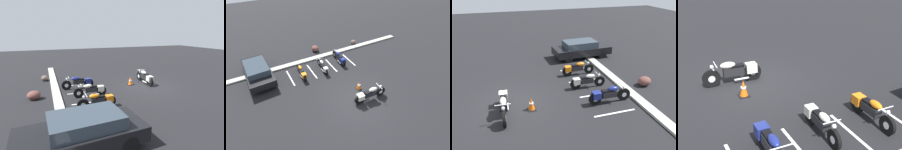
# 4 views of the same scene
# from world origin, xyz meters

# --- Properties ---
(ground) EXTENTS (60.00, 60.00, 0.00)m
(ground) POSITION_xyz_m (0.00, 0.00, 0.00)
(ground) COLOR black
(motorcycle_cream_featured) EXTENTS (2.40, 0.67, 0.94)m
(motorcycle_cream_featured) POSITION_xyz_m (0.65, -0.29, 0.50)
(motorcycle_cream_featured) COLOR black
(motorcycle_cream_featured) RESTS_ON ground
(parked_bike_0) EXTENTS (0.59, 2.09, 0.82)m
(parked_bike_0) POSITION_xyz_m (-2.35, 4.36, 0.44)
(parked_bike_0) COLOR black
(parked_bike_0) RESTS_ON ground
(parked_bike_1) EXTENTS (0.58, 2.05, 0.81)m
(parked_bike_1) POSITION_xyz_m (-0.55, 4.27, 0.43)
(parked_bike_1) COLOR black
(parked_bike_1) RESTS_ON ground
(parked_bike_2) EXTENTS (0.62, 2.23, 0.88)m
(parked_bike_2) POSITION_xyz_m (1.24, 4.68, 0.47)
(parked_bike_2) COLOR black
(parked_bike_2) RESTS_ON ground
(car_black) EXTENTS (2.00, 4.38, 1.29)m
(car_black) POSITION_xyz_m (-5.34, 5.83, 0.68)
(car_black) COLOR black
(car_black) RESTS_ON ground
(concrete_curb) EXTENTS (18.00, 0.50, 0.12)m
(concrete_curb) POSITION_xyz_m (0.00, 6.32, 0.06)
(concrete_curb) COLOR #A8A399
(concrete_curb) RESTS_ON ground
(landscape_rock_0) EXTENTS (0.77, 0.76, 0.45)m
(landscape_rock_0) POSITION_xyz_m (4.22, 6.94, 0.23)
(landscape_rock_0) COLOR brown
(landscape_rock_0) RESTS_ON ground
(landscape_rock_2) EXTENTS (0.74, 0.84, 0.53)m
(landscape_rock_2) POSITION_xyz_m (0.18, 7.60, 0.27)
(landscape_rock_2) COLOR brown
(landscape_rock_2) RESTS_ON ground
(traffic_cone) EXTENTS (0.40, 0.40, 0.64)m
(traffic_cone) POSITION_xyz_m (0.73, 0.96, 0.30)
(traffic_cone) COLOR black
(traffic_cone) RESTS_ON ground
(stall_line_0) EXTENTS (0.10, 2.10, 0.00)m
(stall_line_0) POSITION_xyz_m (-3.23, 4.60, 0.00)
(stall_line_0) COLOR white
(stall_line_0) RESTS_ON ground
(stall_line_1) EXTENTS (0.10, 2.10, 0.00)m
(stall_line_1) POSITION_xyz_m (-1.43, 4.60, 0.00)
(stall_line_1) COLOR white
(stall_line_1) RESTS_ON ground
(stall_line_2) EXTENTS (0.10, 2.10, 0.00)m
(stall_line_2) POSITION_xyz_m (0.37, 4.60, 0.00)
(stall_line_2) COLOR white
(stall_line_2) RESTS_ON ground
(stall_line_3) EXTENTS (0.10, 2.10, 0.00)m
(stall_line_3) POSITION_xyz_m (2.18, 4.60, 0.00)
(stall_line_3) COLOR white
(stall_line_3) RESTS_ON ground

